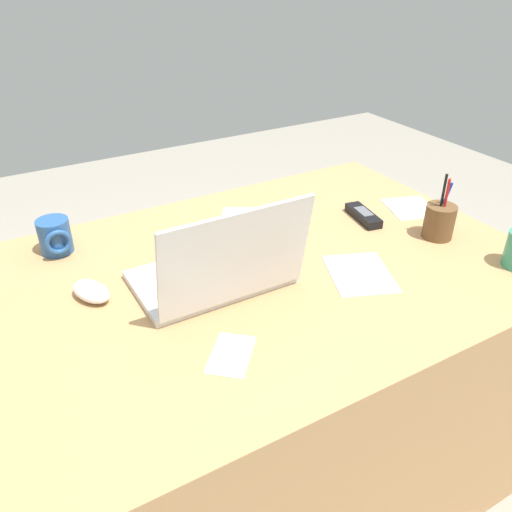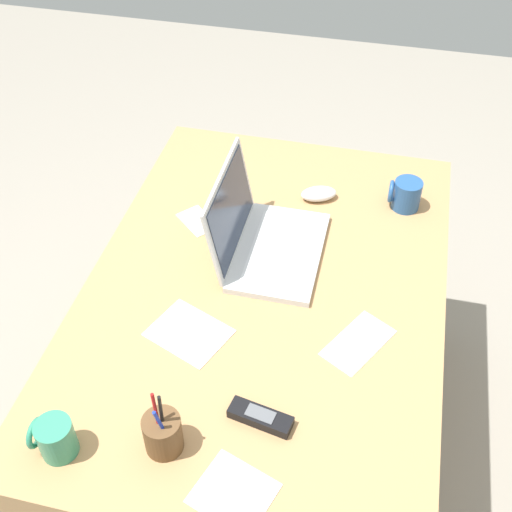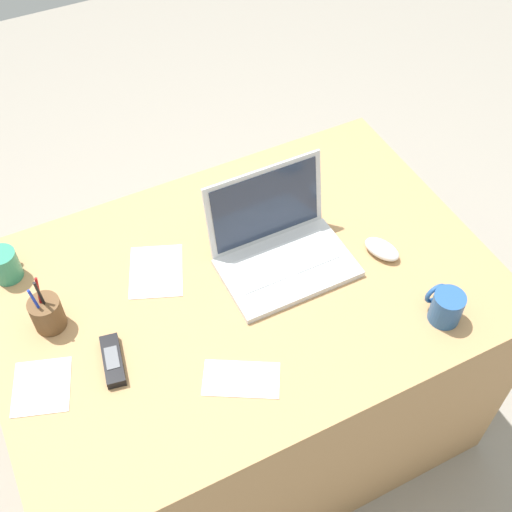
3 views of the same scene
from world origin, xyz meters
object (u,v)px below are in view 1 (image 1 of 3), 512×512
(coffee_mug_tall, at_px, (55,236))
(cordless_phone, at_px, (363,215))
(laptop, at_px, (218,271))
(computer_mouse, at_px, (91,291))
(pen_holder, at_px, (439,221))

(coffee_mug_tall, distance_m, cordless_phone, 0.82)
(laptop, distance_m, coffee_mug_tall, 0.45)
(laptop, height_order, coffee_mug_tall, laptop)
(cordless_phone, bearing_deg, coffee_mug_tall, -17.18)
(laptop, relative_size, computer_mouse, 3.33)
(pen_holder, bearing_deg, computer_mouse, -11.41)
(cordless_phone, bearing_deg, pen_holder, 120.10)
(pen_holder, bearing_deg, cordless_phone, -59.90)
(coffee_mug_tall, relative_size, pen_holder, 0.52)
(laptop, height_order, cordless_phone, laptop)
(cordless_phone, distance_m, pen_holder, 0.21)
(computer_mouse, distance_m, coffee_mug_tall, 0.25)
(coffee_mug_tall, relative_size, cordless_phone, 0.64)
(laptop, xyz_separation_m, computer_mouse, (0.26, -0.11, -0.03))
(laptop, relative_size, cordless_phone, 2.42)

